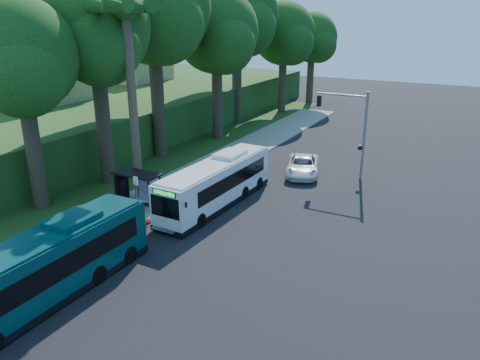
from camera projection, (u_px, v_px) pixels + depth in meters
The scene contains 19 objects.
ground at pixel (251, 212), 31.29m from camera, with size 140.00×140.00×0.00m, color black.
sidewalk at pixel (163, 193), 34.50m from camera, with size 4.50×70.00×0.12m, color gray.
red_curb at pixel (154, 219), 30.15m from camera, with size 0.25×30.00×0.13m, color maroon.
grass_verge at pixel (145, 164), 41.18m from camera, with size 8.00×70.00×0.06m, color #234719.
bus_shelter at pixel (136, 182), 31.51m from camera, with size 3.20×1.51×2.55m.
stop_sign_pole at pixel (137, 193), 28.82m from camera, with size 0.35×0.06×3.17m.
traffic_signal_pole at pixel (352, 124), 36.45m from camera, with size 4.10×0.30×7.00m.
palm_tree at pixel (126, 16), 29.50m from camera, with size 4.20×4.20×14.40m.
hillside_backdrop at pixel (108, 105), 54.64m from camera, with size 24.00×60.00×8.80m.
tree_0 at pixel (95, 34), 32.99m from camera, with size 8.40×8.00×15.70m.
tree_1 at pixel (153, 11), 39.55m from camera, with size 10.50×10.00×18.26m.
tree_2 at pixel (217, 36), 46.31m from camera, with size 8.82×8.40×15.12m.
tree_3 at pixel (238, 19), 53.34m from camera, with size 10.08×9.60×17.28m.
tree_4 at pixel (284, 37), 59.65m from camera, with size 8.40×8.00×14.14m.
tree_5 at pixel (313, 40), 66.13m from camera, with size 7.35×7.00×12.86m.
tree_6 at pixel (21, 62), 28.73m from camera, with size 7.56×7.20×13.74m.
white_bus at pixel (217, 182), 32.05m from camera, with size 2.76×11.24×3.33m.
teal_bus at pixel (46, 266), 21.35m from camera, with size 2.51×11.54×3.44m.
pickup at pixel (303, 166), 38.38m from camera, with size 2.53×5.48×1.52m, color white.
Camera 1 is at (12.83, -25.73, 12.56)m, focal length 35.00 mm.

